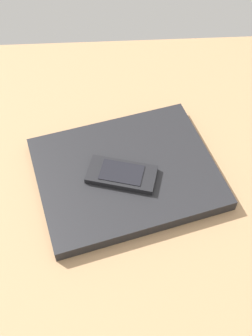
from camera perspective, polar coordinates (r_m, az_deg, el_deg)
name	(u,v)px	position (r cm, az deg, el deg)	size (l,w,h in cm)	color
desk_surface	(169,180)	(77.56, 5.83, -1.55)	(120.00, 80.00, 3.00)	#9E7751
laptop_closed	(126,171)	(75.04, 0.00, -0.41)	(30.81, 24.58, 2.23)	black
cell_phone_on_laptop	(122,174)	(72.50, -0.58, -0.86)	(12.81, 8.61, 1.23)	black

